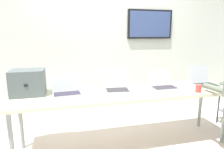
# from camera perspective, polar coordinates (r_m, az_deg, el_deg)

# --- Properties ---
(ground) EXTENTS (8.00, 8.00, 0.04)m
(ground) POSITION_cam_1_polar(r_m,az_deg,el_deg) (2.89, 3.89, -19.98)
(ground) COLOR beige
(back_wall) EXTENTS (8.00, 0.11, 2.70)m
(back_wall) POSITION_cam_1_polar(r_m,az_deg,el_deg) (3.56, -1.11, 9.36)
(back_wall) COLOR silver
(back_wall) RESTS_ON ground
(workbench) EXTENTS (2.91, 0.70, 0.76)m
(workbench) POSITION_cam_1_polar(r_m,az_deg,el_deg) (2.59, 4.12, -6.05)
(workbench) COLOR beige
(workbench) RESTS_ON ground
(equipment_box) EXTENTS (0.39, 0.32, 0.31)m
(equipment_box) POSITION_cam_1_polar(r_m,az_deg,el_deg) (2.60, -23.24, -2.13)
(equipment_box) COLOR #515B5E
(equipment_box) RESTS_ON workbench
(laptop_station_0) EXTENTS (0.37, 0.33, 0.23)m
(laptop_station_0) POSITION_cam_1_polar(r_m,az_deg,el_deg) (2.53, -13.11, -4.25)
(laptop_station_0) COLOR #ADB2B6
(laptop_station_0) RESTS_ON workbench
(laptop_station_1) EXTENTS (0.35, 0.38, 0.26)m
(laptop_station_1) POSITION_cam_1_polar(r_m,az_deg,el_deg) (2.63, 1.32, -3.22)
(laptop_station_1) COLOR #AEB7B4
(laptop_station_1) RESTS_ON workbench
(laptop_station_2) EXTENTS (0.35, 0.34, 0.23)m
(laptop_station_2) POSITION_cam_1_polar(r_m,az_deg,el_deg) (2.83, 14.37, -2.63)
(laptop_station_2) COLOR #B0B0B9
(laptop_station_2) RESTS_ON workbench
(laptop_station_3) EXTENTS (0.32, 0.36, 0.27)m
(laptop_station_3) POSITION_cam_1_polar(r_m,az_deg,el_deg) (3.21, 24.90, -1.58)
(laptop_station_3) COLOR #A9ADB5
(laptop_station_3) RESTS_ON workbench
(coffee_mug) EXTENTS (0.07, 0.07, 0.10)m
(coffee_mug) POSITION_cam_1_polar(r_m,az_deg,el_deg) (2.76, 23.84, -3.75)
(coffee_mug) COLOR #D03E3A
(coffee_mug) RESTS_ON workbench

